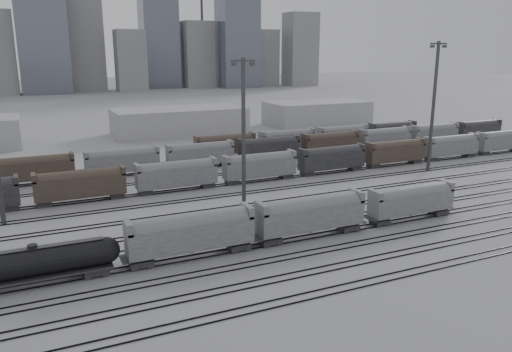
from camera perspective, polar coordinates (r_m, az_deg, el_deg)
name	(u,v)px	position (r m, az deg, el deg)	size (l,w,h in m)	color
ground	(306,241)	(69.45, 5.74, -7.37)	(900.00, 900.00, 0.00)	#A6A6AB
tracks	(253,205)	(84.06, -0.30, -3.37)	(220.00, 71.50, 0.16)	black
tank_car_b	(34,263)	(60.87, -24.01, -9.08)	(18.59, 3.10, 4.59)	black
hopper_car_a	(191,231)	(62.92, -7.45, -6.28)	(16.07, 3.19, 5.75)	black
hopper_car_b	(311,213)	(69.66, 6.28, -4.23)	(15.94, 3.17, 5.70)	black
hopper_car_c	(411,199)	(80.12, 17.33, -2.57)	(14.57, 2.89, 5.21)	black
light_mast_c	(244,135)	(76.09, -1.43, 4.75)	(3.91, 0.63, 24.43)	#3D3D40
light_mast_d	(434,104)	(112.42, 19.63, 7.78)	(4.37, 0.70, 27.29)	#3D3D40
bg_string_near	(260,167)	(99.28, 0.43, 1.00)	(151.00, 3.00, 5.60)	gray
bg_string_mid	(269,149)	(117.63, 1.52, 3.08)	(151.00, 3.00, 5.60)	black
bg_string_far	(315,139)	(132.87, 6.78, 4.27)	(66.00, 3.00, 5.60)	#4E3D31
warehouse_mid	(179,121)	(157.99, -8.74, 6.21)	(40.00, 18.00, 8.00)	#B0B0B3
warehouse_right	(317,113)	(178.28, 6.99, 7.16)	(35.00, 18.00, 8.00)	#B0B0B3
skyline	(95,35)	(338.46, -17.94, 15.08)	(316.00, 22.40, 95.00)	gray
crane_right	(203,5)	(382.68, -6.05, 18.88)	(42.00, 1.80, 100.00)	#3D3D40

